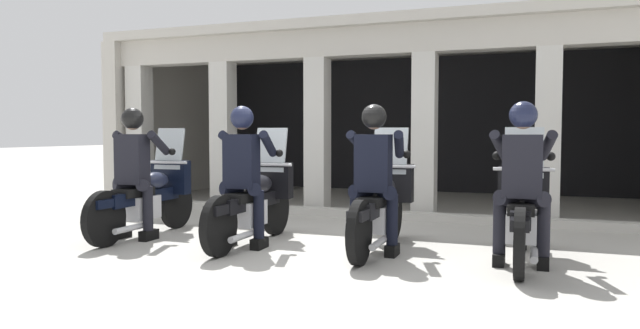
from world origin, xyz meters
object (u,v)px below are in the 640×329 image
object	(u,v)px
motorcycle_center_left	(255,200)
police_officer_center_right	(374,166)
police_officer_far_left	(134,162)
motorcycle_far_right	(522,211)
police_officer_center_left	(243,164)
motorcycle_center_right	(381,204)
motorcycle_far_left	(149,196)
police_officer_far_right	(522,169)

from	to	relation	value
motorcycle_center_left	police_officer_center_right	size ratio (longest dim) A/B	1.29
police_officer_far_left	police_officer_center_right	size ratio (longest dim) A/B	1.00
motorcycle_center_left	motorcycle_far_right	world-z (taller)	same
police_officer_center_left	motorcycle_center_right	size ratio (longest dim) A/B	0.78
motorcycle_center_left	motorcycle_center_right	xyz separation A→B (m)	(1.47, 0.14, 0.00)
motorcycle_center_right	police_officer_far_left	bearing A→B (deg)	179.22
motorcycle_far_left	motorcycle_far_right	size ratio (longest dim) A/B	1.00
motorcycle_far_left	police_officer_center_right	world-z (taller)	police_officer_center_right
motorcycle_center_left	police_officer_center_left	distance (m)	0.52
motorcycle_center_right	police_officer_center_left	bearing A→B (deg)	-172.91
police_officer_far_left	police_officer_far_right	world-z (taller)	same
motorcycle_center_left	police_officer_center_right	world-z (taller)	police_officer_center_right
motorcycle_center_left	police_officer_far_right	xyz separation A→B (m)	(2.94, -0.19, 0.44)
police_officer_far_left	motorcycle_far_right	bearing A→B (deg)	-5.20
police_officer_far_left	motorcycle_far_left	bearing A→B (deg)	79.67
motorcycle_center_right	police_officer_far_right	distance (m)	1.57
motorcycle_center_right	motorcycle_far_left	bearing A→B (deg)	173.76
police_officer_center_left	police_officer_center_right	bearing A→B (deg)	-11.22
police_officer_far_left	police_officer_center_left	world-z (taller)	same
police_officer_center_left	police_officer_center_right	size ratio (longest dim) A/B	1.00
police_officer_far_right	motorcycle_far_left	bearing A→B (deg)	165.84
motorcycle_center_left	police_officer_far_left	bearing A→B (deg)	174.19
police_officer_center_right	police_officer_center_left	bearing A→B (deg)	176.49
motorcycle_far_left	motorcycle_center_right	bearing A→B (deg)	-7.24
police_officer_center_right	motorcycle_far_right	world-z (taller)	police_officer_center_right
motorcycle_center_right	police_officer_far_right	bearing A→B (deg)	-21.98
motorcycle_center_right	police_officer_center_right	distance (m)	0.52
motorcycle_center_left	police_officer_far_right	bearing A→B (deg)	-20.55
motorcycle_far_left	police_officer_far_right	bearing A→B (deg)	-12.55
police_officer_far_left	motorcycle_far_right	world-z (taller)	police_officer_far_left
motorcycle_center_left	motorcycle_center_right	distance (m)	1.48
police_officer_center_right	police_officer_far_right	world-z (taller)	same
motorcycle_far_left	motorcycle_far_right	world-z (taller)	same
police_officer_far_left	motorcycle_center_right	world-z (taller)	police_officer_far_left
motorcycle_center_left	motorcycle_far_left	bearing A→B (deg)	163.29
motorcycle_far_left	motorcycle_center_right	size ratio (longest dim) A/B	1.00
police_officer_center_left	motorcycle_far_right	world-z (taller)	police_officer_center_left
police_officer_center_left	police_officer_far_right	distance (m)	2.94
motorcycle_center_left	motorcycle_center_right	bearing A→B (deg)	-11.22
motorcycle_center_left	motorcycle_center_right	size ratio (longest dim) A/B	1.00
police_officer_center_left	motorcycle_center_right	xyz separation A→B (m)	(1.47, 0.43, -0.44)
motorcycle_far_right	police_officer_far_right	bearing A→B (deg)	-101.94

